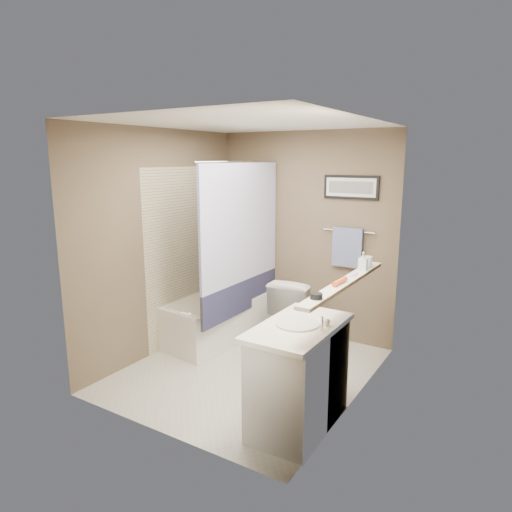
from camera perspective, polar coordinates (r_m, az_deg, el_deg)
The scene contains 32 objects.
ground at distance 4.73m, azimuth -0.98°, elevation -14.09°, with size 2.50×2.50×0.00m, color beige.
ceiling at distance 4.25m, azimuth -1.10°, elevation 16.05°, with size 2.20×2.50×0.04m, color white.
wall_back at distance 5.39m, azimuth 6.03°, elevation 2.56°, with size 2.20×0.04×2.40m, color brown.
wall_front at distance 3.39m, azimuth -12.33°, elevation -3.32°, with size 2.20×0.04×2.40m, color brown.
wall_left at distance 4.99m, azimuth -11.54°, elevation 1.61°, with size 0.04×2.50×2.40m, color brown.
wall_right at distance 3.87m, azimuth 12.54°, elevation -1.42°, with size 0.04×2.50×2.40m, color brown.
tile_surround at distance 5.40m, azimuth -7.94°, elevation 0.37°, with size 0.02×1.55×2.00m, color beige.
curtain_rod at distance 4.88m, azimuth -1.89°, elevation 11.66°, with size 0.02×0.02×1.55m, color silver.
curtain_upper at distance 4.93m, azimuth -1.83°, elevation 4.08°, with size 0.03×1.45×1.28m, color white.
curtain_lower at distance 5.11m, azimuth -1.77°, elevation -5.07°, with size 0.03×1.45×0.36m, color #292B4D.
mirror at distance 3.66m, azimuth 12.21°, elevation 4.50°, with size 0.02×1.60×1.00m, color silver.
shelf at distance 3.78m, azimuth 11.08°, elevation -3.27°, with size 0.12×1.60×0.03m, color silver.
towel_bar at distance 5.15m, azimuth 11.50°, elevation 3.07°, with size 0.02×0.02×0.60m, color silver.
towel at distance 5.17m, azimuth 11.34°, elevation 1.07°, with size 0.34×0.05×0.44m, color #97A8DB.
art_frame at distance 5.12m, azimuth 11.80°, elevation 8.41°, with size 0.62×0.03×0.26m, color black.
art_mat at distance 5.11m, azimuth 11.74°, elevation 8.40°, with size 0.56×0.00×0.20m, color white.
art_image at distance 5.10m, azimuth 11.73°, elevation 8.40°, with size 0.50×0.00×0.13m, color #595959.
door at distance 3.10m, azimuth -4.88°, elevation -8.42°, with size 0.80×0.02×2.00m, color silver.
door_handle at distance 3.34m, azimuth -8.94°, elevation -7.04°, with size 0.02×0.02×0.10m, color silver.
bathtub at distance 5.47m, azimuth -4.31°, elevation -7.56°, with size 0.70×1.50×0.50m, color white.
tub_rim at distance 5.39m, azimuth -4.36°, elevation -5.05°, with size 0.56×1.36×0.02m, color silver.
toilet at distance 5.21m, azimuth 5.34°, elevation -6.84°, with size 0.45×0.79×0.80m, color silver.
vanity at distance 3.72m, azimuth 5.36°, elevation -14.95°, with size 0.50×0.90×0.80m, color silver.
countertop at distance 3.55m, azimuth 5.35°, elevation -8.86°, with size 0.54×0.96×0.04m, color silver.
sink_basin at distance 3.54m, azimuth 5.21°, elevation -8.41°, with size 0.34×0.34×0.01m, color silver.
faucet_spout at distance 3.45m, azimuth 8.23°, elevation -8.31°, with size 0.02×0.02×0.10m, color silver.
faucet_knob at distance 3.54m, azimuth 8.88°, elevation -8.12°, with size 0.05×0.05×0.05m, color silver.
candle_bowl_near at distance 3.26m, azimuth 7.54°, elevation -4.97°, with size 0.09×0.09×0.04m, color black.
hair_brush_front at distance 3.66m, azimuth 10.42°, elevation -3.15°, with size 0.04×0.04×0.22m, color #D3491D.
pink_comb at distance 3.97m, azimuth 12.20°, elevation -2.29°, with size 0.03×0.16×0.01m, color pink.
glass_jar at distance 4.28m, azimuth 13.78°, elevation -0.70°, with size 0.08×0.08×0.10m, color silver.
soap_bottle at distance 4.15m, azimuth 13.23°, elevation -0.63°, with size 0.07×0.07×0.16m, color #999999.
Camera 1 is at (2.29, -3.57, 2.08)m, focal length 32.00 mm.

